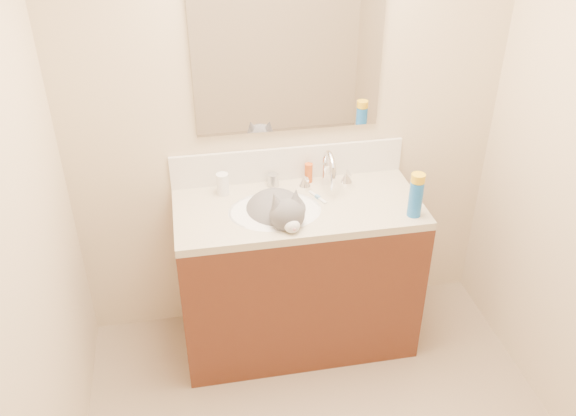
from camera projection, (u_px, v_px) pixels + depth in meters
name	position (u px, v px, depth m)	size (l,w,h in m)	color
room_shell	(365.00, 196.00, 1.80)	(2.24, 2.54, 2.52)	beige
vanity_cabinet	(297.00, 278.00, 3.19)	(1.20, 0.55, 0.82)	#4F2515
counter_slab	(298.00, 208.00, 2.96)	(1.20, 0.55, 0.04)	#C2B699
basin	(275.00, 223.00, 2.94)	(0.45, 0.36, 0.14)	white
faucet	(328.00, 173.00, 3.05)	(0.28, 0.20, 0.21)	silver
cat	(279.00, 215.00, 2.91)	(0.39, 0.45, 0.33)	#565356
backsplash	(288.00, 163.00, 3.12)	(1.20, 0.02, 0.18)	white
mirror	(288.00, 50.00, 2.81)	(0.90, 0.02, 0.80)	white
pill_bottle	(223.00, 184.00, 3.01)	(0.06, 0.06, 0.11)	white
pill_label	(223.00, 186.00, 3.02)	(0.05, 0.05, 0.04)	orange
silver_jar	(273.00, 180.00, 3.09)	(0.06, 0.06, 0.06)	#B7B7BC
amber_bottle	(309.00, 173.00, 3.12)	(0.04, 0.04, 0.10)	#C74F17
toothbrush	(318.00, 197.00, 3.00)	(0.01, 0.14, 0.01)	white
toothbrush_head	(318.00, 197.00, 3.00)	(0.01, 0.03, 0.01)	#649DD5
spray_can	(415.00, 199.00, 2.83)	(0.07, 0.07, 0.18)	blue
spray_cap	(418.00, 178.00, 2.77)	(0.06, 0.06, 0.04)	yellow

